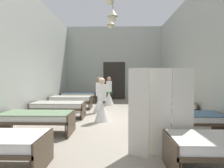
{
  "coord_description": "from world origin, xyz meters",
  "views": [
    {
      "loc": [
        0.17,
        -6.77,
        1.57
      ],
      "look_at": [
        0.0,
        -0.08,
        1.25
      ],
      "focal_mm": 30.18,
      "sensor_mm": 36.0,
      "label": 1
    }
  ],
  "objects_px": {
    "bed_right_row_2": "(166,106)",
    "bed_left_row_4": "(79,95)",
    "nurse_near_aisle": "(99,100)",
    "nurse_far_aisle": "(109,95)",
    "privacy_screen": "(161,112)",
    "bed_left_row_1": "(37,117)",
    "bed_left_row_3": "(71,99)",
    "bed_right_row_3": "(156,100)",
    "potted_plant": "(108,89)",
    "bed_right_row_4": "(149,95)",
    "bed_right_row_1": "(185,118)",
    "bed_left_row_2": "(58,106)",
    "nurse_mid_aisle": "(102,106)"
  },
  "relations": [
    {
      "from": "nurse_near_aisle",
      "to": "nurse_far_aisle",
      "type": "distance_m",
      "value": 1.92
    },
    {
      "from": "bed_left_row_2",
      "to": "potted_plant",
      "type": "bearing_deg",
      "value": 65.69
    },
    {
      "from": "bed_left_row_3",
      "to": "bed_right_row_1",
      "type": "bearing_deg",
      "value": -43.76
    },
    {
      "from": "bed_right_row_4",
      "to": "nurse_near_aisle",
      "type": "xyz_separation_m",
      "value": [
        -2.52,
        -2.66,
        0.09
      ]
    },
    {
      "from": "bed_right_row_1",
      "to": "nurse_far_aisle",
      "type": "height_order",
      "value": "nurse_far_aisle"
    },
    {
      "from": "nurse_far_aisle",
      "to": "bed_right_row_1",
      "type": "bearing_deg",
      "value": 155.18
    },
    {
      "from": "bed_left_row_1",
      "to": "nurse_far_aisle",
      "type": "height_order",
      "value": "nurse_far_aisle"
    },
    {
      "from": "potted_plant",
      "to": "bed_left_row_3",
      "type": "bearing_deg",
      "value": -132.76
    },
    {
      "from": "bed_left_row_4",
      "to": "bed_right_row_2",
      "type": "bearing_deg",
      "value": -43.76
    },
    {
      "from": "bed_right_row_2",
      "to": "bed_right_row_4",
      "type": "relative_size",
      "value": 1.0
    },
    {
      "from": "nurse_near_aisle",
      "to": "nurse_far_aisle",
      "type": "relative_size",
      "value": 1.0
    },
    {
      "from": "bed_right_row_1",
      "to": "nurse_far_aisle",
      "type": "bearing_deg",
      "value": 114.36
    },
    {
      "from": "bed_right_row_4",
      "to": "privacy_screen",
      "type": "relative_size",
      "value": 1.12
    },
    {
      "from": "bed_left_row_1",
      "to": "bed_right_row_1",
      "type": "height_order",
      "value": "same"
    },
    {
      "from": "nurse_far_aisle",
      "to": "bed_left_row_1",
      "type": "bearing_deg",
      "value": 111.32
    },
    {
      "from": "bed_left_row_2",
      "to": "potted_plant",
      "type": "xyz_separation_m",
      "value": [
        1.66,
        3.67,
        0.34
      ]
    },
    {
      "from": "bed_left_row_1",
      "to": "bed_left_row_2",
      "type": "xyz_separation_m",
      "value": [
        0.0,
        1.88,
        0.0
      ]
    },
    {
      "from": "bed_left_row_2",
      "to": "nurse_near_aisle",
      "type": "xyz_separation_m",
      "value": [
        1.4,
        1.09,
        0.09
      ]
    },
    {
      "from": "bed_left_row_1",
      "to": "bed_left_row_3",
      "type": "distance_m",
      "value": 3.76
    },
    {
      "from": "bed_right_row_1",
      "to": "bed_right_row_4",
      "type": "relative_size",
      "value": 1.0
    },
    {
      "from": "nurse_mid_aisle",
      "to": "privacy_screen",
      "type": "distance_m",
      "value": 3.06
    },
    {
      "from": "bed_right_row_3",
      "to": "bed_left_row_4",
      "type": "distance_m",
      "value": 4.35
    },
    {
      "from": "bed_left_row_1",
      "to": "bed_left_row_2",
      "type": "relative_size",
      "value": 1.0
    },
    {
      "from": "bed_right_row_2",
      "to": "bed_right_row_3",
      "type": "relative_size",
      "value": 1.0
    },
    {
      "from": "nurse_near_aisle",
      "to": "privacy_screen",
      "type": "bearing_deg",
      "value": -144.9
    },
    {
      "from": "bed_left_row_2",
      "to": "bed_left_row_4",
      "type": "distance_m",
      "value": 3.76
    },
    {
      "from": "nurse_far_aisle",
      "to": "potted_plant",
      "type": "bearing_deg",
      "value": -43.91
    },
    {
      "from": "bed_left_row_2",
      "to": "potted_plant",
      "type": "height_order",
      "value": "potted_plant"
    },
    {
      "from": "nurse_near_aisle",
      "to": "potted_plant",
      "type": "distance_m",
      "value": 2.6
    },
    {
      "from": "nurse_mid_aisle",
      "to": "privacy_screen",
      "type": "xyz_separation_m",
      "value": [
        1.34,
        -2.73,
        0.32
      ]
    },
    {
      "from": "bed_right_row_1",
      "to": "privacy_screen",
      "type": "height_order",
      "value": "privacy_screen"
    },
    {
      "from": "bed_left_row_3",
      "to": "privacy_screen",
      "type": "height_order",
      "value": "privacy_screen"
    },
    {
      "from": "bed_right_row_2",
      "to": "bed_left_row_4",
      "type": "relative_size",
      "value": 1.0
    },
    {
      "from": "bed_right_row_2",
      "to": "bed_right_row_4",
      "type": "height_order",
      "value": "same"
    },
    {
      "from": "nurse_near_aisle",
      "to": "potted_plant",
      "type": "bearing_deg",
      "value": 9.15
    },
    {
      "from": "bed_right_row_4",
      "to": "bed_right_row_3",
      "type": "bearing_deg",
      "value": -90.0
    },
    {
      "from": "bed_left_row_4",
      "to": "bed_right_row_4",
      "type": "height_order",
      "value": "same"
    },
    {
      "from": "nurse_near_aisle",
      "to": "nurse_mid_aisle",
      "type": "height_order",
      "value": "same"
    },
    {
      "from": "bed_right_row_3",
      "to": "bed_left_row_4",
      "type": "xyz_separation_m",
      "value": [
        -3.92,
        1.88,
        0.0
      ]
    },
    {
      "from": "privacy_screen",
      "to": "nurse_mid_aisle",
      "type": "bearing_deg",
      "value": 127.1
    },
    {
      "from": "bed_left_row_3",
      "to": "nurse_far_aisle",
      "type": "xyz_separation_m",
      "value": [
        1.72,
        1.1,
        0.09
      ]
    },
    {
      "from": "bed_left_row_2",
      "to": "bed_right_row_2",
      "type": "xyz_separation_m",
      "value": [
        3.92,
        0.0,
        0.0
      ]
    },
    {
      "from": "nurse_mid_aisle",
      "to": "potted_plant",
      "type": "bearing_deg",
      "value": 47.77
    },
    {
      "from": "bed_right_row_3",
      "to": "nurse_near_aisle",
      "type": "xyz_separation_m",
      "value": [
        -2.52,
        -0.79,
        0.09
      ]
    },
    {
      "from": "bed_right_row_3",
      "to": "nurse_near_aisle",
      "type": "bearing_deg",
      "value": -162.71
    },
    {
      "from": "bed_right_row_1",
      "to": "bed_left_row_2",
      "type": "bearing_deg",
      "value": 154.41
    },
    {
      "from": "bed_right_row_1",
      "to": "bed_right_row_4",
      "type": "xyz_separation_m",
      "value": [
        0.0,
        5.63,
        0.0
      ]
    },
    {
      "from": "nurse_near_aisle",
      "to": "privacy_screen",
      "type": "xyz_separation_m",
      "value": [
        1.57,
        -4.27,
        0.32
      ]
    },
    {
      "from": "bed_right_row_1",
      "to": "bed_left_row_3",
      "type": "distance_m",
      "value": 5.43
    },
    {
      "from": "bed_right_row_2",
      "to": "nurse_near_aisle",
      "type": "bearing_deg",
      "value": 156.59
    }
  ]
}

